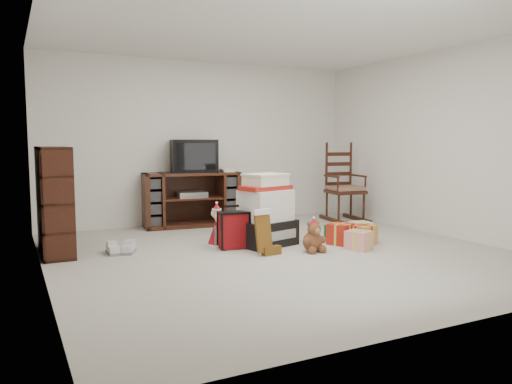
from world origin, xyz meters
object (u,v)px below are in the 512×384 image
red_suitcase (234,230)px  rocking_chair (343,193)px  gift_pile (266,215)px  tv_stand (191,199)px  santa_figurine (275,226)px  gift_cluster (350,233)px  teddy_bear (313,238)px  crt_television (194,156)px  mrs_claus_figurine (217,230)px  bookshelf (54,202)px  sneaker_pair (121,249)px

red_suitcase → rocking_chair: bearing=31.8°
gift_pile → tv_stand: bearing=86.6°
santa_figurine → gift_cluster: (0.86, -0.41, -0.10)m
tv_stand → gift_cluster: tv_stand is taller
rocking_chair → santa_figurine: size_ratio=2.24×
tv_stand → teddy_bear: tv_stand is taller
rocking_chair → gift_pile: (-2.00, -1.14, -0.07)m
rocking_chair → crt_television: bearing=173.3°
teddy_bear → mrs_claus_figurine: size_ratio=0.66×
rocking_chair → gift_pile: 2.30m
red_suitcase → crt_television: (0.13, 1.74, 0.83)m
bookshelf → red_suitcase: size_ratio=2.34×
tv_stand → rocking_chair: size_ratio=1.12×
mrs_claus_figurine → crt_television: (0.26, 1.52, 0.85)m
crt_television → sneaker_pair: bearing=-123.5°
tv_stand → bookshelf: bookshelf is taller
mrs_claus_figurine → gift_cluster: (1.56, -0.59, -0.08)m
red_suitcase → crt_television: crt_television is taller
santa_figurine → gift_cluster: santa_figurine is taller
santa_figurine → gift_cluster: bearing=-25.3°
sneaker_pair → rocking_chair: bearing=22.0°
red_suitcase → teddy_bear: red_suitcase is taller
rocking_chair → teddy_bear: (-1.68, -1.71, -0.29)m
bookshelf → gift_pile: bookshelf is taller
red_suitcase → gift_cluster: (1.44, -0.37, -0.10)m
gift_cluster → crt_television: 2.65m
sneaker_pair → crt_television: crt_television is taller
rocking_chair → sneaker_pair: bearing=-160.0°
gift_pile → crt_television: bearing=85.1°
rocking_chair → red_suitcase: rocking_chair is taller
rocking_chair → sneaker_pair: rocking_chair is taller
rocking_chair → mrs_claus_figurine: size_ratio=2.45×
teddy_bear → crt_television: 2.55m
bookshelf → red_suitcase: (1.92, -0.69, -0.36)m
gift_pile → crt_television: (-0.31, 1.72, 0.68)m
gift_pile → crt_television: 1.88m
sneaker_pair → gift_cluster: size_ratio=0.42×
crt_television → tv_stand: bearing=-178.4°
mrs_claus_figurine → bookshelf: bearing=165.3°
sneaker_pair → tv_stand: bearing=56.0°
gift_pile → gift_cluster: 1.10m
mrs_claus_figurine → red_suitcase: bearing=-59.7°
gift_cluster → teddy_bear: bearing=-164.2°
teddy_bear → bookshelf: bearing=154.9°
red_suitcase → santa_figurine: santa_figurine is taller
red_suitcase → mrs_claus_figurine: bearing=126.9°
gift_pile → santa_figurine: bearing=-6.5°
red_suitcase → sneaker_pair: 1.32m
teddy_bear → gift_cluster: size_ratio=0.43×
tv_stand → crt_television: 0.65m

